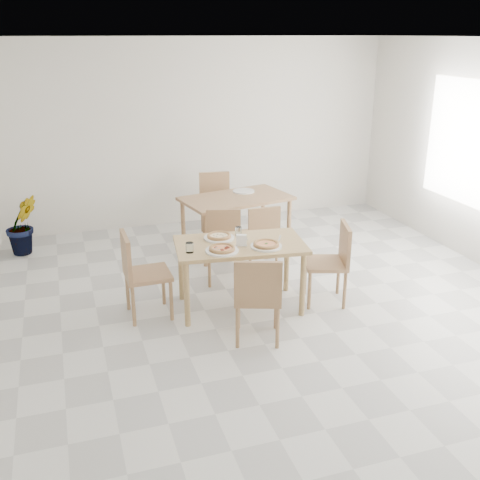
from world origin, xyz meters
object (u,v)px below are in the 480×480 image
object	(u,v)px
chair_north	(224,240)
chair_west	(139,269)
napkin_holder	(241,241)
plate_mushroom	(219,238)
second_table	(236,203)
potted_plant	(23,225)
plate_margherita	(266,246)
chair_back_n	(216,199)
chair_back_s	(261,232)
pizza_margherita	(266,244)
tumbler_b	(190,248)
pizza_pepperoni	(222,248)
main_table	(240,251)
pizza_mushroom	(219,236)
plate_pepperoni	(222,251)
tumbler_a	(238,231)
chair_east	(333,258)
plate_empty	(244,191)
chair_south	(258,294)

from	to	relation	value
chair_north	chair_west	size ratio (longest dim) A/B	0.91
napkin_holder	plate_mushroom	bearing A→B (deg)	136.18
second_table	potted_plant	xyz separation A→B (m)	(-2.79, 0.75, -0.26)
plate_margherita	chair_back_n	distance (m)	2.63
chair_back_s	chair_back_n	distance (m)	1.47
plate_mushroom	chair_back_s	world-z (taller)	chair_back_s
chair_north	chair_back_s	bearing A→B (deg)	31.49
pizza_margherita	tumbler_b	distance (m)	0.80
chair_north	napkin_holder	size ratio (longest dim) A/B	6.45
plate_margherita	pizza_pepperoni	bearing A→B (deg)	177.23
chair_west	pizza_pepperoni	xyz separation A→B (m)	(0.81, -0.30, 0.24)
main_table	pizza_mushroom	distance (m)	0.29
pizza_margherita	chair_back_n	xyz separation A→B (m)	(0.19, 2.62, -0.25)
chair_north	plate_margherita	distance (m)	1.04
chair_west	plate_pepperoni	bearing A→B (deg)	-111.10
pizza_margherita	tumbler_a	bearing A→B (deg)	110.02
chair_east	pizza_mushroom	xyz separation A→B (m)	(-1.19, 0.39, 0.26)
chair_west	plate_empty	bearing A→B (deg)	-45.28
chair_west	napkin_holder	world-z (taller)	chair_west
napkin_holder	chair_back_s	distance (m)	1.27
pizza_margherita	chair_back_n	world-z (taller)	chair_back_n
chair_north	potted_plant	world-z (taller)	chair_north
chair_back_s	chair_back_n	world-z (taller)	chair_back_n
napkin_holder	chair_back_s	bearing A→B (deg)	79.58
pizza_margherita	potted_plant	distance (m)	3.67
pizza_margherita	tumbler_a	world-z (taller)	tumbler_a
chair_east	potted_plant	world-z (taller)	chair_east
main_table	chair_back_n	bearing A→B (deg)	87.48
main_table	napkin_holder	bearing A→B (deg)	-92.68
chair_south	chair_west	size ratio (longest dim) A/B	0.97
chair_back_s	chair_west	bearing A→B (deg)	27.08
plate_mushroom	chair_back_n	bearing A→B (deg)	75.25
plate_pepperoni	plate_margherita	bearing A→B (deg)	-2.77
main_table	plate_pepperoni	world-z (taller)	plate_pepperoni
potted_plant	chair_north	bearing A→B (deg)	-35.06
chair_back_n	plate_margherita	bearing A→B (deg)	-86.08
plate_margherita	pizza_mushroom	bearing A→B (deg)	134.90
plate_margherita	pizza_margherita	xyz separation A→B (m)	(0.00, 0.00, 0.02)
plate_mushroom	plate_pepperoni	xyz separation A→B (m)	(-0.08, -0.37, 0.00)
plate_pepperoni	tumbler_b	world-z (taller)	tumbler_b
chair_east	plate_pepperoni	size ratio (longest dim) A/B	2.66
chair_east	potted_plant	xyz separation A→B (m)	(-3.31, 2.63, -0.12)
plate_pepperoni	chair_south	bearing A→B (deg)	-73.75
chair_west	tumbler_a	size ratio (longest dim) A/B	9.96
chair_back_n	potted_plant	size ratio (longest dim) A/B	1.12
plate_empty	chair_back_n	bearing A→B (deg)	118.69
pizza_margherita	pizza_pepperoni	xyz separation A→B (m)	(-0.47, 0.02, 0.00)
pizza_margherita	potted_plant	bearing A→B (deg)	133.57
chair_east	pizza_margherita	distance (m)	0.84
chair_west	plate_empty	world-z (taller)	chair_west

